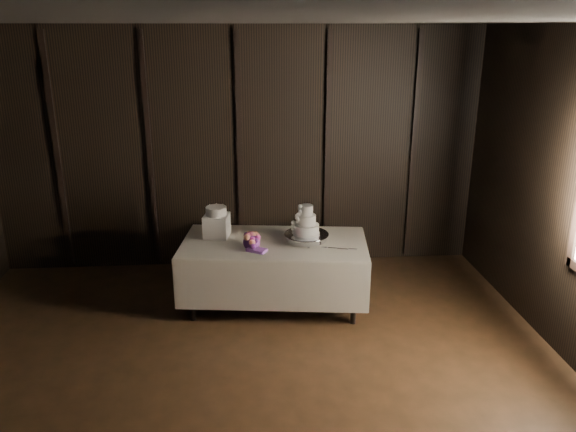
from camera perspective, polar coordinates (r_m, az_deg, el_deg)
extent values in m
cube|color=black|center=(3.40, -5.89, 19.54)|extent=(6.04, 7.04, 0.04)
cube|color=black|center=(7.07, -4.95, 6.65)|extent=(6.04, 0.04, 3.04)
cube|color=silver|center=(6.07, -1.41, -2.68)|extent=(2.09, 1.26, 0.01)
cube|color=white|center=(6.23, -1.38, -6.11)|extent=(1.92, 1.13, 0.71)
cylinder|color=silver|center=(6.05, 1.88, -2.23)|extent=(0.64, 0.64, 0.09)
cylinder|color=white|center=(6.02, 1.89, -1.35)|extent=(0.27, 0.27, 0.11)
cylinder|color=white|center=(5.98, 1.90, -0.38)|extent=(0.20, 0.20, 0.11)
cylinder|color=white|center=(5.95, 1.91, 0.60)|extent=(0.13, 0.13, 0.11)
cube|color=white|center=(6.23, -7.25, -0.97)|extent=(0.30, 0.30, 0.25)
cylinder|color=white|center=(6.17, -7.31, 0.51)|extent=(0.26, 0.26, 0.09)
cube|color=silver|center=(5.90, 4.78, -3.28)|extent=(0.36, 0.13, 0.01)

